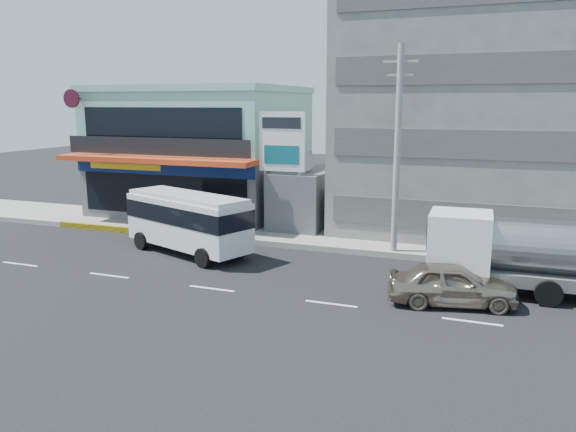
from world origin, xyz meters
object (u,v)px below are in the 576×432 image
(utility_pole_near, at_px, (397,151))
(satellite_dish, at_px, (302,170))
(tanker_truck, at_px, (525,253))
(motorcycle_rider, at_px, (205,227))
(minibus, at_px, (188,218))
(shop_building, at_px, (203,154))
(billboard, at_px, (282,149))
(concrete_building, at_px, (493,109))
(sedan, at_px, (452,284))

(utility_pole_near, bearing_deg, satellite_dish, 149.04)
(utility_pole_near, relative_size, tanker_truck, 1.26)
(utility_pole_near, height_order, motorcycle_rider, utility_pole_near)
(minibus, xyz_separation_m, motorcycle_rider, (-0.37, 2.38, -0.97))
(shop_building, height_order, utility_pole_near, utility_pole_near)
(utility_pole_near, relative_size, minibus, 1.34)
(billboard, distance_m, minibus, 6.52)
(satellite_dish, bearing_deg, minibus, -118.90)
(concrete_building, height_order, motorcycle_rider, concrete_building)
(sedan, bearing_deg, minibus, 65.37)
(concrete_building, height_order, billboard, concrete_building)
(satellite_dish, xyz_separation_m, minibus, (-3.63, -6.58, -1.79))
(satellite_dish, relative_size, tanker_truck, 0.19)
(shop_building, relative_size, minibus, 1.66)
(concrete_building, relative_size, satellite_dish, 10.67)
(billboard, xyz_separation_m, motorcycle_rider, (-3.50, -2.40, -4.11))
(utility_pole_near, bearing_deg, minibus, -162.83)
(minibus, bearing_deg, motorcycle_rider, 98.85)
(utility_pole_near, bearing_deg, sedan, -61.66)
(billboard, bearing_deg, tanker_truck, -24.50)
(concrete_building, xyz_separation_m, minibus, (-13.63, -10.58, -5.22))
(billboard, relative_size, sedan, 1.48)
(tanker_truck, bearing_deg, motorcycle_rider, 168.65)
(minibus, height_order, motorcycle_rider, minibus)
(billboard, distance_m, motorcycle_rider, 5.91)
(billboard, height_order, sedan, billboard)
(tanker_truck, bearing_deg, shop_building, 152.38)
(tanker_truck, height_order, motorcycle_rider, tanker_truck)
(shop_building, xyz_separation_m, tanker_truck, (19.66, -10.29, -2.33))
(satellite_dish, distance_m, sedan, 13.50)
(shop_building, relative_size, sedan, 2.66)
(billboard, bearing_deg, shop_building, 147.68)
(concrete_building, bearing_deg, tanker_truck, -81.66)
(shop_building, relative_size, motorcycle_rider, 5.03)
(concrete_building, xyz_separation_m, utility_pole_near, (-4.00, -7.60, -1.85))
(minibus, height_order, tanker_truck, tanker_truck)
(minibus, bearing_deg, shop_building, 114.65)
(shop_building, xyz_separation_m, concrete_building, (18.00, 1.05, 3.00))
(shop_building, distance_m, minibus, 10.71)
(shop_building, xyz_separation_m, sedan, (17.18, -12.45, -3.20))
(motorcycle_rider, bearing_deg, tanker_truck, -11.35)
(satellite_dish, height_order, billboard, billboard)
(concrete_building, relative_size, sedan, 3.43)
(utility_pole_near, distance_m, motorcycle_rider, 10.92)
(minibus, height_order, sedan, minibus)
(concrete_building, relative_size, utility_pole_near, 1.60)
(tanker_truck, bearing_deg, sedan, -138.97)
(shop_building, xyz_separation_m, billboard, (7.50, -4.75, 0.93))
(concrete_building, xyz_separation_m, tanker_truck, (1.66, -11.34, -5.34))
(sedan, height_order, motorcycle_rider, motorcycle_rider)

